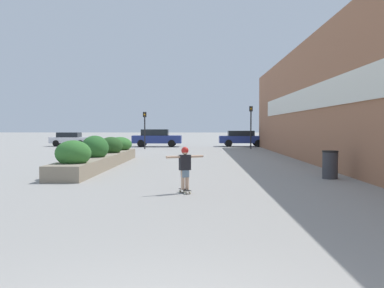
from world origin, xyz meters
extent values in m
cube|color=#9E6647|center=(6.34, 17.32, 3.29)|extent=(0.60, 40.81, 6.59)
cube|color=silver|center=(6.00, 16.01, 3.37)|extent=(0.06, 31.81, 1.19)
cube|color=gray|center=(-4.30, 16.56, 0.28)|extent=(1.33, 12.22, 0.56)
ellipsoid|color=#33702D|center=(-4.25, 11.88, 0.92)|extent=(1.32, 1.19, 0.96)
ellipsoid|color=#286028|center=(-4.26, 15.11, 0.97)|extent=(1.20, 1.36, 1.08)
ellipsoid|color=#234C1E|center=(-4.22, 18.29, 0.91)|extent=(1.20, 1.30, 0.93)
ellipsoid|color=#33702D|center=(-4.29, 21.12, 0.88)|extent=(1.39, 1.64, 0.85)
cube|color=black|center=(-0.03, 8.46, 0.09)|extent=(0.39, 0.57, 0.01)
cylinder|color=beige|center=(-0.17, 8.60, 0.03)|extent=(0.07, 0.08, 0.06)
cylinder|color=beige|center=(-0.05, 8.66, 0.03)|extent=(0.07, 0.08, 0.06)
cylinder|color=beige|center=(-0.01, 8.25, 0.03)|extent=(0.07, 0.08, 0.06)
cylinder|color=beige|center=(0.12, 8.31, 0.03)|extent=(0.07, 0.08, 0.06)
cylinder|color=tan|center=(-0.09, 8.43, 0.38)|extent=(0.14, 0.14, 0.56)
cylinder|color=tan|center=(0.03, 8.48, 0.38)|extent=(0.14, 0.14, 0.56)
cube|color=slate|center=(-0.03, 8.46, 0.56)|extent=(0.25, 0.23, 0.20)
cube|color=black|center=(-0.03, 8.46, 0.87)|extent=(0.35, 0.28, 0.44)
cylinder|color=tan|center=(-0.35, 8.30, 1.04)|extent=(0.40, 0.24, 0.07)
cylinder|color=tan|center=(0.30, 8.61, 1.04)|extent=(0.40, 0.24, 0.07)
sphere|color=tan|center=(-0.03, 8.46, 1.18)|extent=(0.18, 0.18, 0.18)
sphere|color=red|center=(-0.03, 8.46, 1.21)|extent=(0.21, 0.21, 0.21)
cylinder|color=#38383D|center=(5.13, 11.97, 0.49)|extent=(0.55, 0.55, 0.97)
cylinder|color=black|center=(5.13, 11.97, 1.00)|extent=(0.58, 0.58, 0.05)
cube|color=silver|center=(-12.48, 38.41, 0.60)|extent=(3.84, 1.72, 0.59)
cube|color=black|center=(-12.64, 38.41, 1.13)|extent=(2.11, 1.51, 0.47)
cylinder|color=black|center=(-11.29, 39.23, 0.31)|extent=(0.62, 0.22, 0.62)
cylinder|color=black|center=(-11.29, 37.59, 0.31)|extent=(0.62, 0.22, 0.62)
cylinder|color=black|center=(-13.67, 39.23, 0.31)|extent=(0.62, 0.22, 0.62)
cylinder|color=black|center=(-13.67, 37.59, 0.31)|extent=(0.62, 0.22, 0.62)
cube|color=navy|center=(-3.79, 37.45, 0.71)|extent=(4.68, 1.78, 0.74)
cube|color=black|center=(-3.98, 37.45, 1.38)|extent=(2.57, 1.57, 0.60)
cylinder|color=black|center=(-2.34, 38.30, 0.34)|extent=(0.69, 0.22, 0.69)
cylinder|color=black|center=(-2.34, 36.60, 0.34)|extent=(0.69, 0.22, 0.69)
cylinder|color=black|center=(-5.24, 38.30, 0.34)|extent=(0.69, 0.22, 0.69)
cylinder|color=black|center=(-5.24, 36.60, 0.34)|extent=(0.69, 0.22, 0.69)
cube|color=navy|center=(4.51, 38.20, 0.69)|extent=(4.58, 1.82, 0.69)
cube|color=black|center=(4.33, 38.20, 1.28)|extent=(2.52, 1.60, 0.50)
cylinder|color=black|center=(5.93, 39.07, 0.34)|extent=(0.68, 0.22, 0.68)
cylinder|color=black|center=(5.93, 37.34, 0.34)|extent=(0.68, 0.22, 0.68)
cylinder|color=black|center=(3.09, 39.07, 0.34)|extent=(0.68, 0.22, 0.68)
cylinder|color=black|center=(3.09, 37.34, 0.34)|extent=(0.68, 0.22, 0.68)
cube|color=slate|center=(13.61, 38.88, 0.70)|extent=(4.09, 1.71, 0.73)
cube|color=black|center=(13.45, 38.88, 1.35)|extent=(2.25, 1.51, 0.57)
cylinder|color=black|center=(14.88, 39.69, 0.33)|extent=(0.67, 0.22, 0.67)
cylinder|color=black|center=(14.88, 38.06, 0.33)|extent=(0.67, 0.22, 0.67)
cylinder|color=black|center=(12.34, 39.69, 0.33)|extent=(0.67, 0.22, 0.67)
cylinder|color=black|center=(12.34, 38.06, 0.33)|extent=(0.67, 0.22, 0.67)
cylinder|color=black|center=(-4.43, 33.25, 1.37)|extent=(0.11, 0.11, 2.75)
cube|color=black|center=(-4.43, 33.25, 2.97)|extent=(0.28, 0.20, 0.45)
sphere|color=#2D2823|center=(-4.43, 33.13, 3.12)|extent=(0.15, 0.15, 0.15)
sphere|color=orange|center=(-4.43, 33.13, 2.97)|extent=(0.15, 0.15, 0.15)
sphere|color=#2D2823|center=(-4.43, 33.13, 2.82)|extent=(0.15, 0.15, 0.15)
cylinder|color=black|center=(4.77, 33.55, 1.62)|extent=(0.11, 0.11, 3.25)
cube|color=black|center=(4.77, 33.55, 3.47)|extent=(0.28, 0.20, 0.45)
sphere|color=#2D2823|center=(4.77, 33.43, 3.62)|extent=(0.15, 0.15, 0.15)
sphere|color=orange|center=(4.77, 33.43, 3.47)|extent=(0.15, 0.15, 0.15)
sphere|color=#2D2823|center=(4.77, 33.43, 3.32)|extent=(0.15, 0.15, 0.15)
camera|label=1|loc=(0.43, -3.63, 1.87)|focal=40.00mm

